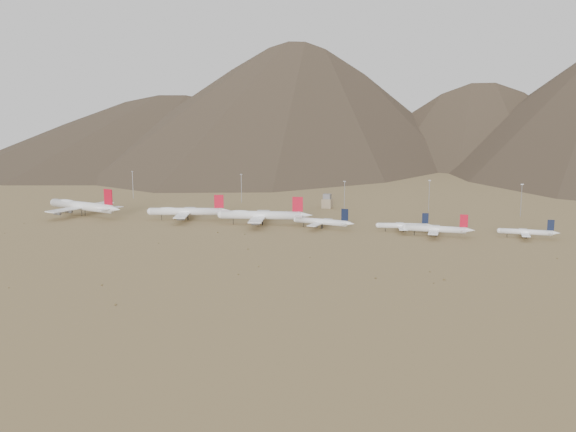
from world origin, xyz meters
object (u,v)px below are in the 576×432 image
(widebody_west, at_px, (82,206))
(narrowbody_a, at_px, (323,222))
(narrowbody_b, at_px, (404,226))
(widebody_centre, at_px, (187,211))
(control_tower, at_px, (327,202))
(widebody_east, at_px, (261,215))

(widebody_west, distance_m, narrowbody_a, 193.87)
(widebody_west, distance_m, narrowbody_b, 250.30)
(narrowbody_b, bearing_deg, widebody_west, 169.45)
(widebody_centre, relative_size, control_tower, 5.23)
(widebody_west, height_order, widebody_centre, widebody_west)
(widebody_east, height_order, narrowbody_a, widebody_east)
(control_tower, bearing_deg, narrowbody_a, -76.93)
(widebody_east, bearing_deg, control_tower, 60.33)
(widebody_west, height_order, control_tower, widebody_west)
(widebody_west, height_order, narrowbody_a, widebody_west)
(narrowbody_b, bearing_deg, control_tower, 118.75)
(widebody_centre, height_order, narrowbody_a, widebody_centre)
(widebody_centre, bearing_deg, narrowbody_a, -18.09)
(widebody_centre, height_order, control_tower, widebody_centre)
(widebody_centre, distance_m, control_tower, 124.13)
(widebody_east, xyz_separation_m, control_tower, (25.46, 89.63, -1.85))
(widebody_east, bearing_deg, widebody_centre, 166.07)
(widebody_west, bearing_deg, narrowbody_a, 15.60)
(widebody_east, bearing_deg, widebody_west, 169.63)
(widebody_west, xyz_separation_m, widebody_east, (147.29, 8.86, -0.82))
(widebody_centre, bearing_deg, control_tower, 28.34)
(widebody_centre, distance_m, widebody_east, 60.54)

